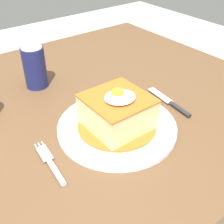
{
  "coord_description": "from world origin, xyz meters",
  "views": [
    {
      "loc": [
        -0.33,
        -0.59,
        1.18
      ],
      "look_at": [
        0.01,
        -0.14,
        0.79
      ],
      "focal_mm": 45.67,
      "sensor_mm": 36.0,
      "label": 1
    }
  ],
  "objects_px": {
    "main_plate": "(117,126)",
    "knife": "(174,105)",
    "soda_can": "(35,67)",
    "fork": "(52,166)"
  },
  "relations": [
    {
      "from": "fork",
      "to": "knife",
      "type": "distance_m",
      "value": 0.37
    },
    {
      "from": "fork",
      "to": "soda_can",
      "type": "height_order",
      "value": "soda_can"
    },
    {
      "from": "fork",
      "to": "soda_can",
      "type": "relative_size",
      "value": 1.14
    },
    {
      "from": "soda_can",
      "to": "fork",
      "type": "bearing_deg",
      "value": -110.6
    },
    {
      "from": "soda_can",
      "to": "knife",
      "type": "bearing_deg",
      "value": -53.81
    },
    {
      "from": "main_plate",
      "to": "soda_can",
      "type": "distance_m",
      "value": 0.33
    },
    {
      "from": "main_plate",
      "to": "knife",
      "type": "bearing_deg",
      "value": -5.37
    },
    {
      "from": "main_plate",
      "to": "fork",
      "type": "height_order",
      "value": "main_plate"
    },
    {
      "from": "main_plate",
      "to": "soda_can",
      "type": "xyz_separation_m",
      "value": [
        -0.06,
        0.32,
        0.05
      ]
    },
    {
      "from": "main_plate",
      "to": "knife",
      "type": "xyz_separation_m",
      "value": [
        0.18,
        -0.02,
        -0.0
      ]
    }
  ]
}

